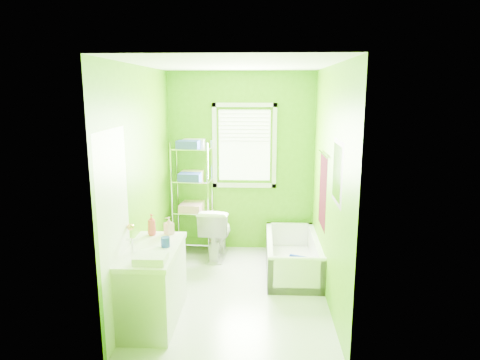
{
  "coord_description": "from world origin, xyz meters",
  "views": [
    {
      "loc": [
        0.3,
        -4.67,
        2.34
      ],
      "look_at": [
        0.05,
        0.25,
        1.3
      ],
      "focal_mm": 32.0,
      "sensor_mm": 36.0,
      "label": 1
    }
  ],
  "objects_px": {
    "toilet": "(216,232)",
    "vanity": "(153,282)",
    "wire_shelf_unit": "(193,184)",
    "bathtub": "(292,261)"
  },
  "relations": [
    {
      "from": "toilet",
      "to": "wire_shelf_unit",
      "type": "bearing_deg",
      "value": -27.47
    },
    {
      "from": "bathtub",
      "to": "vanity",
      "type": "bearing_deg",
      "value": -139.44
    },
    {
      "from": "bathtub",
      "to": "toilet",
      "type": "bearing_deg",
      "value": 156.85
    },
    {
      "from": "bathtub",
      "to": "vanity",
      "type": "xyz_separation_m",
      "value": [
        -1.51,
        -1.29,
        0.27
      ]
    },
    {
      "from": "toilet",
      "to": "wire_shelf_unit",
      "type": "height_order",
      "value": "wire_shelf_unit"
    },
    {
      "from": "toilet",
      "to": "wire_shelf_unit",
      "type": "xyz_separation_m",
      "value": [
        -0.35,
        0.21,
        0.64
      ]
    },
    {
      "from": "toilet",
      "to": "vanity",
      "type": "xyz_separation_m",
      "value": [
        -0.46,
        -1.74,
        0.05
      ]
    },
    {
      "from": "wire_shelf_unit",
      "to": "vanity",
      "type": "bearing_deg",
      "value": -93.31
    },
    {
      "from": "toilet",
      "to": "vanity",
      "type": "distance_m",
      "value": 1.8
    },
    {
      "from": "vanity",
      "to": "wire_shelf_unit",
      "type": "height_order",
      "value": "wire_shelf_unit"
    }
  ]
}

